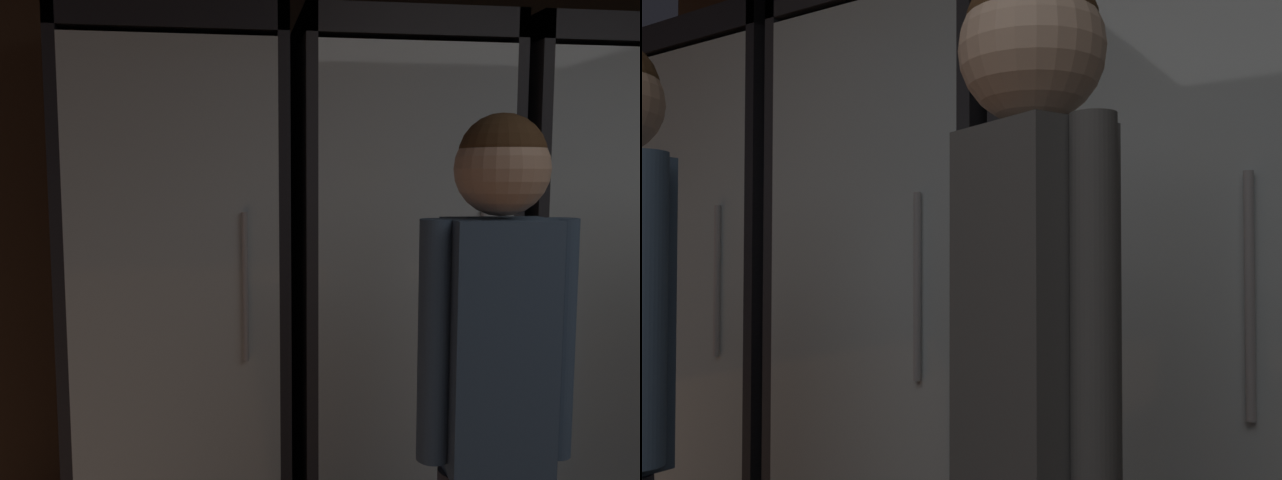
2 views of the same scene
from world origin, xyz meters
The scene contains 5 objects.
wall_back centered at (0.00, 3.03, 1.40)m, with size 6.00×0.06×2.80m, color #382619.
cooler_far_left centered at (-2.06, 2.72, 1.02)m, with size 0.77×0.64×2.09m.
cooler_left centered at (-1.23, 2.72, 1.02)m, with size 0.77×0.64×2.09m.
cooler_center centered at (-0.41, 2.72, 1.02)m, with size 0.77×0.64×2.09m.
shopper_near centered at (-1.25, 1.65, 1.04)m, with size 0.38×0.22×1.66m.
Camera 1 is at (-1.88, 0.21, 1.53)m, focal length 36.51 mm.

